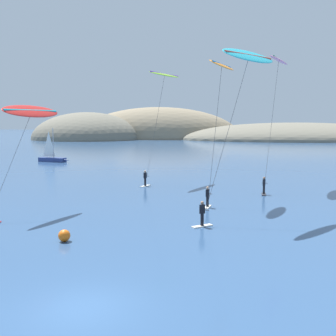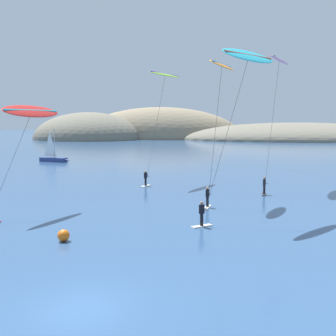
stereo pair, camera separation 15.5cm
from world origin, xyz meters
The scene contains 9 objects.
ground_plane centered at (0.00, 0.00, 0.00)m, with size 600.00×600.00×0.00m, color #2D4C75.
headland_island centered at (0.18, 143.87, 0.00)m, with size 140.55×44.09×24.25m.
sailboat_near centered at (-20.62, 54.45, 0.64)m, with size 5.92×2.74×5.70m.
kitesurfer_cyan centered at (7.44, 15.80, 10.78)m, with size 6.35×6.67×12.07m.
kitesurfer_pink centered at (12.07, 29.97, 12.33)m, with size 3.96×8.98×13.58m.
kitesurfer_red centered at (-8.42, 15.77, 7.13)m, with size 3.64×7.64×8.18m.
kitesurfer_orange centered at (5.91, 21.33, 10.70)m, with size 3.15×6.02×12.03m.
kitesurfer_lime centered at (0.04, 32.47, 11.09)m, with size 4.15×7.36×12.34m.
marker_buoy centered at (-3.47, 8.46, 0.35)m, with size 0.70×0.70×0.70m, color orange.
Camera 2 is at (4.57, -14.64, 6.96)m, focal length 45.00 mm.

